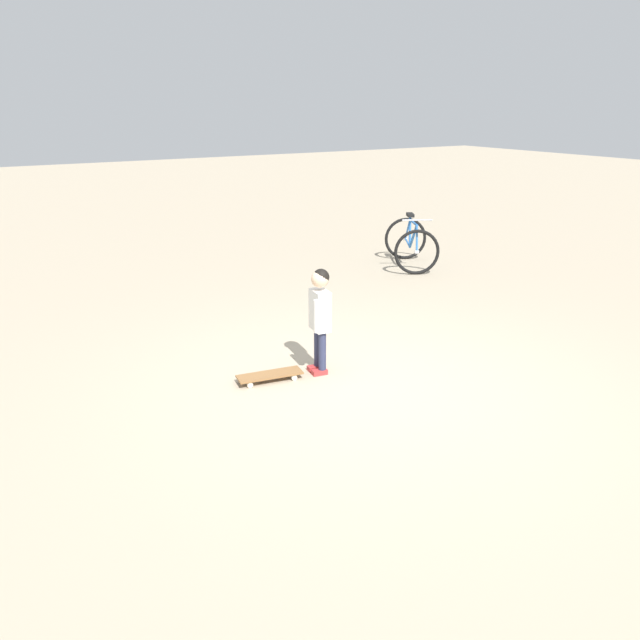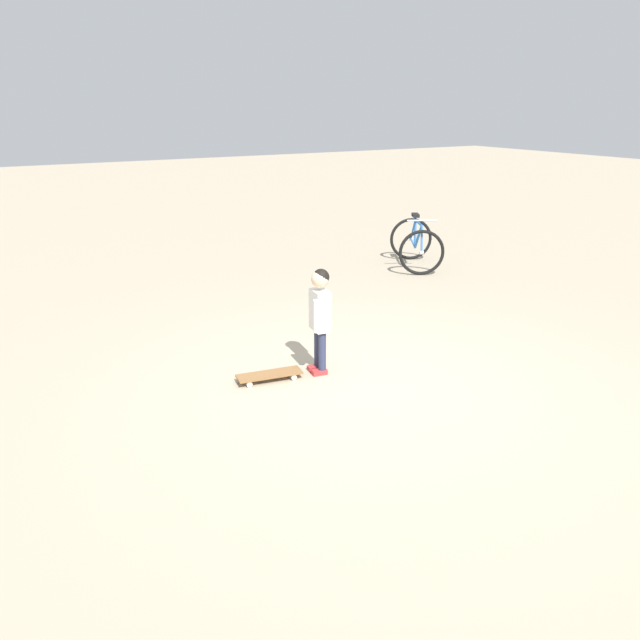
# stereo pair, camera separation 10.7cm
# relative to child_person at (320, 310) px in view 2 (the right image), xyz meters

# --- Properties ---
(ground_plane) EXTENTS (50.00, 50.00, 0.00)m
(ground_plane) POSITION_rel_child_person_xyz_m (-0.56, -0.24, -0.66)
(ground_plane) COLOR tan
(child_person) EXTENTS (0.35, 0.26, 1.06)m
(child_person) POSITION_rel_child_person_xyz_m (0.00, 0.00, 0.00)
(child_person) COLOR #2D3351
(child_person) RESTS_ON ground
(skateboard) EXTENTS (0.29, 0.66, 0.07)m
(skateboard) POSITION_rel_child_person_xyz_m (0.07, 0.52, -0.60)
(skateboard) COLOR olive
(skateboard) RESTS_ON ground
(bicycle_mid) EXTENTS (1.28, 1.14, 0.85)m
(bicycle_mid) POSITION_rel_child_person_xyz_m (2.86, -3.47, -0.28)
(bicycle_mid) COLOR black
(bicycle_mid) RESTS_ON ground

